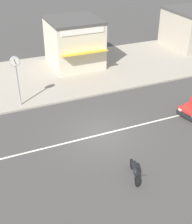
# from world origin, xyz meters

# --- Properties ---
(ground_plane) EXTENTS (160.00, 160.00, 0.00)m
(ground_plane) POSITION_xyz_m (0.00, 0.00, 0.00)
(ground_plane) COLOR #423F3D
(lane_centre_stripe) EXTENTS (50.40, 0.14, 0.01)m
(lane_centre_stripe) POSITION_xyz_m (0.00, 0.00, 0.00)
(lane_centre_stripe) COLOR silver
(lane_centre_stripe) RESTS_ON ground
(kerb_strip) EXTENTS (68.00, 10.00, 0.15)m
(kerb_strip) POSITION_xyz_m (0.00, 10.03, 0.07)
(kerb_strip) COLOR #9E9384
(kerb_strip) RESTS_ON ground
(motorcycle_0) EXTENTS (0.82, 1.85, 0.80)m
(motorcycle_0) POSITION_xyz_m (0.03, -4.30, 0.42)
(motorcycle_0) COLOR black
(motorcycle_0) RESTS_ON ground
(street_clock) EXTENTS (0.71, 0.22, 3.77)m
(street_clock) POSITION_xyz_m (-4.00, 5.72, 3.00)
(street_clock) COLOR #9E9EA3
(street_clock) RESTS_ON kerb_strip
(shopfront_mid_block) EXTENTS (4.61, 5.59, 4.37)m
(shopfront_mid_block) POSITION_xyz_m (2.40, 11.63, 2.34)
(shopfront_mid_block) COLOR beige
(shopfront_mid_block) RESTS_ON kerb_strip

